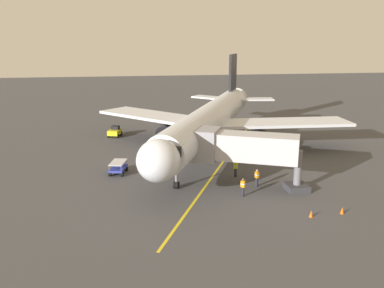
% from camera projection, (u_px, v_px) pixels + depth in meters
% --- Properties ---
extents(ground_plane, '(220.00, 220.00, 0.00)m').
position_uv_depth(ground_plane, '(217.00, 148.00, 53.66)').
color(ground_plane, '#424244').
extents(apron_lead_in_line, '(17.08, 36.37, 0.01)m').
position_uv_depth(apron_lead_in_line, '(220.00, 166.00, 46.14)').
color(apron_lead_in_line, yellow).
rests_on(apron_lead_in_line, ground).
extents(airplane, '(31.83, 37.94, 11.50)m').
position_uv_depth(airplane, '(210.00, 120.00, 51.16)').
color(airplane, silver).
rests_on(airplane, ground).
extents(jet_bridge, '(11.11, 7.01, 5.40)m').
position_uv_depth(jet_bridge, '(238.00, 147.00, 39.29)').
color(jet_bridge, '#B7B7BC').
rests_on(jet_bridge, ground).
extents(ground_crew_marshaller, '(0.46, 0.46, 1.71)m').
position_uv_depth(ground_crew_marshaller, '(243.00, 187.00, 37.06)').
color(ground_crew_marshaller, '#23232D').
rests_on(ground_crew_marshaller, ground).
extents(ground_crew_wing_walker, '(0.38, 0.46, 1.71)m').
position_uv_depth(ground_crew_wing_walker, '(257.00, 178.00, 39.58)').
color(ground_crew_wing_walker, '#23232D').
rests_on(ground_crew_wing_walker, ground).
extents(ground_crew_loader, '(0.47, 0.44, 1.71)m').
position_uv_depth(ground_crew_loader, '(236.00, 169.00, 42.36)').
color(ground_crew_loader, '#23232D').
rests_on(ground_crew_loader, ground).
extents(tug_near_nose, '(2.15, 2.65, 1.50)m').
position_uv_depth(tug_near_nose, '(115.00, 132.00, 60.06)').
color(tug_near_nose, yellow).
rests_on(tug_near_nose, ground).
extents(baggage_cart_portside, '(2.07, 2.86, 1.27)m').
position_uv_depth(baggage_cart_portside, '(118.00, 167.00, 43.50)').
color(baggage_cart_portside, '#2D3899').
rests_on(baggage_cart_portside, ground).
extents(safety_cone_nose_left, '(0.32, 0.32, 0.55)m').
position_uv_depth(safety_cone_nose_left, '(342.00, 211.00, 33.53)').
color(safety_cone_nose_left, '#F2590F').
rests_on(safety_cone_nose_left, ground).
extents(safety_cone_nose_right, '(0.32, 0.32, 0.55)m').
position_uv_depth(safety_cone_nose_right, '(311.00, 214.00, 32.91)').
color(safety_cone_nose_right, '#F2590F').
rests_on(safety_cone_nose_right, ground).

